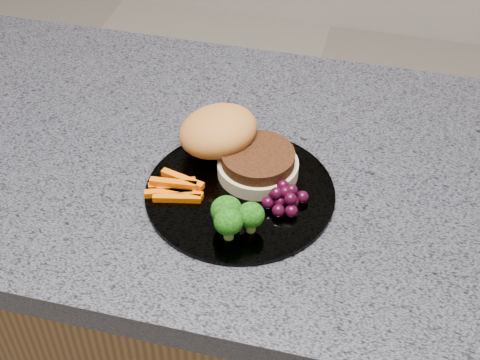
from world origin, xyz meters
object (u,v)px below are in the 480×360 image
burger (232,145)px  grape_bunch (284,197)px  island_cabinet (200,335)px  plate (240,192)px

burger → grape_bunch: (0.09, -0.07, -0.01)m
burger → island_cabinet: bearing=-168.2°
island_cabinet → burger: bearing=-6.0°
island_cabinet → plate: bearing=-35.4°
island_cabinet → plate: plate is taller
burger → grape_bunch: burger is taller
plate → burger: burger is taller
plate → island_cabinet: bearing=144.6°
burger → grape_bunch: bearing=-21.4°
island_cabinet → grape_bunch: size_ratio=19.04×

